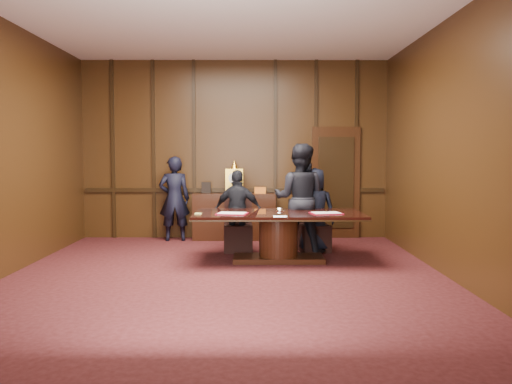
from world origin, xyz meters
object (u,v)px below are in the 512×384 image
signatory_left (238,211)px  sideboard (235,215)px  conference_table (278,229)px  signatory_right (315,210)px  witness_right (300,199)px  witness_left (174,199)px

signatory_left → sideboard: bearing=-77.5°
signatory_left → conference_table: bearing=137.1°
signatory_right → witness_right: 0.35m
witness_left → conference_table: bearing=125.7°
signatory_left → signatory_right: signatory_right is taller
signatory_right → witness_right: (-0.26, -0.12, 0.20)m
witness_left → witness_right: witness_right is taller
witness_left → witness_right: size_ratio=0.88×
sideboard → conference_table: sideboard is taller
sideboard → conference_table: 2.29m
sideboard → witness_left: 1.20m
signatory_left → witness_right: 1.07m
sideboard → witness_left: size_ratio=0.99×
sideboard → witness_right: size_ratio=0.87×
signatory_left → witness_right: (1.04, -0.12, 0.22)m
conference_table → signatory_left: 1.05m
conference_table → signatory_right: 1.05m
sideboard → witness_left: (-1.15, -0.16, 0.32)m
sideboard → signatory_left: size_ratio=1.15×
sideboard → conference_table: size_ratio=0.61×
sideboard → witness_left: bearing=-172.1°
signatory_right → signatory_left: bearing=-2.4°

